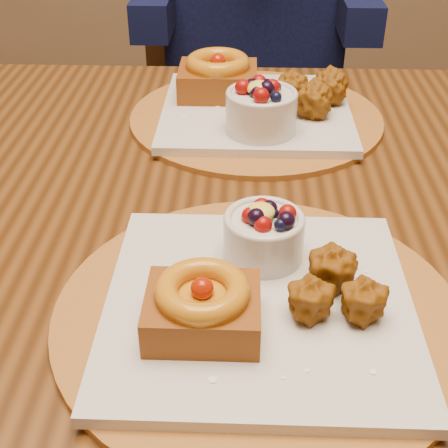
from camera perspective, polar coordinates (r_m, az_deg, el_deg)
The scene contains 4 objects.
dining_table at distance 0.81m, azimuth 2.86°, elevation -1.94°, with size 1.60×0.90×0.76m.
place_setting_near at distance 0.58m, azimuth 3.02°, elevation -6.52°, with size 0.38×0.38×0.08m.
place_setting_far at distance 0.94m, azimuth 2.76°, elevation 10.96°, with size 0.38×0.38×0.09m.
chair_far at distance 1.62m, azimuth -2.14°, elevation 12.03°, with size 0.64×0.64×0.99m.
Camera 1 is at (0.04, -0.71, 1.15)m, focal length 50.00 mm.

